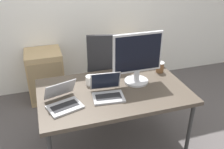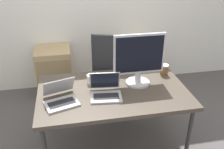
{
  "view_description": "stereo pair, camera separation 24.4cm",
  "coord_description": "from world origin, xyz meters",
  "px_view_note": "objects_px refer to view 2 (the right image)",
  "views": [
    {
      "loc": [
        -0.65,
        -2.02,
        1.99
      ],
      "look_at": [
        0.0,
        0.05,
        0.86
      ],
      "focal_mm": 40.0,
      "sensor_mm": 36.0,
      "label": 1
    },
    {
      "loc": [
        -0.41,
        -2.08,
        1.99
      ],
      "look_at": [
        0.0,
        0.05,
        0.86
      ],
      "focal_mm": 40.0,
      "sensor_mm": 36.0,
      "label": 2
    }
  ],
  "objects_px": {
    "cabinet_right": "(138,65)",
    "laptop_right": "(61,98)",
    "monitor": "(139,59)",
    "office_chair": "(112,81)",
    "coffee_cup_brown": "(164,70)",
    "cabinet_left": "(55,72)",
    "coffee_cup_white": "(91,79)",
    "laptop_left": "(106,91)"
  },
  "relations": [
    {
      "from": "monitor",
      "to": "coffee_cup_brown",
      "type": "relative_size",
      "value": 4.55
    },
    {
      "from": "cabinet_right",
      "to": "laptop_right",
      "type": "bearing_deg",
      "value": -130.31
    },
    {
      "from": "cabinet_left",
      "to": "monitor",
      "type": "bearing_deg",
      "value": -51.78
    },
    {
      "from": "cabinet_right",
      "to": "laptop_right",
      "type": "distance_m",
      "value": 1.79
    },
    {
      "from": "laptop_left",
      "to": "coffee_cup_white",
      "type": "xyz_separation_m",
      "value": [
        -0.11,
        0.26,
        0.0
      ]
    },
    {
      "from": "office_chair",
      "to": "laptop_right",
      "type": "distance_m",
      "value": 1.06
    },
    {
      "from": "monitor",
      "to": "laptop_left",
      "type": "bearing_deg",
      "value": -155.09
    },
    {
      "from": "monitor",
      "to": "laptop_right",
      "type": "bearing_deg",
      "value": -165.86
    },
    {
      "from": "office_chair",
      "to": "monitor",
      "type": "relative_size",
      "value": 2.08
    },
    {
      "from": "laptop_right",
      "to": "monitor",
      "type": "height_order",
      "value": "monitor"
    },
    {
      "from": "monitor",
      "to": "office_chair",
      "type": "bearing_deg",
      "value": 105.04
    },
    {
      "from": "laptop_right",
      "to": "cabinet_left",
      "type": "bearing_deg",
      "value": 94.62
    },
    {
      "from": "coffee_cup_white",
      "to": "coffee_cup_brown",
      "type": "bearing_deg",
      "value": 3.08
    },
    {
      "from": "monitor",
      "to": "cabinet_right",
      "type": "bearing_deg",
      "value": 73.1
    },
    {
      "from": "laptop_right",
      "to": "monitor",
      "type": "distance_m",
      "value": 0.84
    },
    {
      "from": "laptop_right",
      "to": "monitor",
      "type": "bearing_deg",
      "value": 14.14
    },
    {
      "from": "cabinet_right",
      "to": "coffee_cup_white",
      "type": "relative_size",
      "value": 7.43
    },
    {
      "from": "cabinet_left",
      "to": "laptop_right",
      "type": "height_order",
      "value": "laptop_right"
    },
    {
      "from": "laptop_right",
      "to": "coffee_cup_white",
      "type": "distance_m",
      "value": 0.43
    },
    {
      "from": "laptop_right",
      "to": "monitor",
      "type": "xyz_separation_m",
      "value": [
        0.79,
        0.2,
        0.23
      ]
    },
    {
      "from": "office_chair",
      "to": "laptop_right",
      "type": "relative_size",
      "value": 2.92
    },
    {
      "from": "laptop_left",
      "to": "laptop_right",
      "type": "height_order",
      "value": "laptop_left"
    },
    {
      "from": "monitor",
      "to": "coffee_cup_white",
      "type": "xyz_separation_m",
      "value": [
        -0.47,
        0.09,
        -0.22
      ]
    },
    {
      "from": "laptop_left",
      "to": "laptop_right",
      "type": "distance_m",
      "value": 0.42
    },
    {
      "from": "office_chair",
      "to": "monitor",
      "type": "distance_m",
      "value": 0.83
    },
    {
      "from": "cabinet_right",
      "to": "coffee_cup_white",
      "type": "distance_m",
      "value": 1.39
    },
    {
      "from": "laptop_left",
      "to": "office_chair",
      "type": "bearing_deg",
      "value": 75.03
    },
    {
      "from": "cabinet_left",
      "to": "coffee_cup_white",
      "type": "bearing_deg",
      "value": -68.07
    },
    {
      "from": "cabinet_right",
      "to": "laptop_left",
      "type": "bearing_deg",
      "value": -118.58
    },
    {
      "from": "laptop_right",
      "to": "coffee_cup_brown",
      "type": "relative_size",
      "value": 3.23
    },
    {
      "from": "coffee_cup_white",
      "to": "office_chair",
      "type": "bearing_deg",
      "value": 58.25
    },
    {
      "from": "cabinet_left",
      "to": "coffee_cup_white",
      "type": "xyz_separation_m",
      "value": [
        0.42,
        -1.04,
        0.4
      ]
    },
    {
      "from": "cabinet_left",
      "to": "office_chair",
      "type": "bearing_deg",
      "value": -36.22
    },
    {
      "from": "cabinet_right",
      "to": "coffee_cup_white",
      "type": "bearing_deg",
      "value": -128.14
    },
    {
      "from": "monitor",
      "to": "coffee_cup_brown",
      "type": "xyz_separation_m",
      "value": [
        0.34,
        0.14,
        -0.21
      ]
    },
    {
      "from": "laptop_right",
      "to": "coffee_cup_brown",
      "type": "height_order",
      "value": "laptop_right"
    },
    {
      "from": "coffee_cup_white",
      "to": "monitor",
      "type": "bearing_deg",
      "value": -11.01
    },
    {
      "from": "cabinet_left",
      "to": "coffee_cup_brown",
      "type": "height_order",
      "value": "coffee_cup_brown"
    },
    {
      "from": "monitor",
      "to": "coffee_cup_white",
      "type": "distance_m",
      "value": 0.53
    },
    {
      "from": "cabinet_left",
      "to": "laptop_right",
      "type": "distance_m",
      "value": 1.4
    },
    {
      "from": "laptop_left",
      "to": "laptop_right",
      "type": "relative_size",
      "value": 0.82
    },
    {
      "from": "coffee_cup_brown",
      "to": "cabinet_left",
      "type": "bearing_deg",
      "value": 140.99
    }
  ]
}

